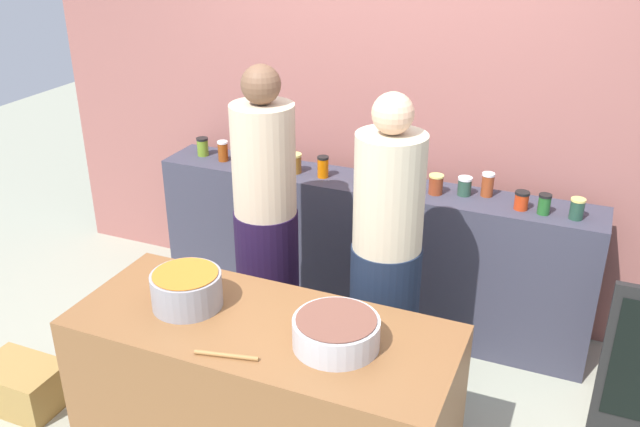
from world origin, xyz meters
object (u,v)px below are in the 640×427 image
object	(u,v)px
preserve_jar_0	(203,147)
preserve_jar_1	(223,151)
preserve_jar_6	(394,178)
cook_with_tongs	(267,239)
preserve_jar_12	(577,209)
bread_crate	(22,385)
wooden_spoon	(226,355)
preserve_jar_9	(488,184)
preserve_jar_3	(294,163)
preserve_jar_10	(522,200)
cooking_pot_left	(187,289)
preserve_jar_5	(364,174)
preserve_jar_11	(544,204)
preserve_jar_8	(465,186)
cooking_pot_center	(336,332)
preserve_jar_7	(436,184)
preserve_jar_2	(241,155)
cook_in_cap	(385,276)
preserve_jar_4	(323,167)

from	to	relation	value
preserve_jar_0	preserve_jar_1	world-z (taller)	preserve_jar_1
preserve_jar_6	cook_with_tongs	world-z (taller)	cook_with_tongs
preserve_jar_12	bread_crate	bearing A→B (deg)	-150.20
preserve_jar_12	bread_crate	size ratio (longest dim) A/B	0.26
preserve_jar_1	cook_with_tongs	xyz separation A→B (m)	(0.63, -0.64, -0.21)
wooden_spoon	preserve_jar_9	bearing A→B (deg)	68.04
preserve_jar_3	preserve_jar_10	distance (m)	1.36
preserve_jar_0	cooking_pot_left	bearing A→B (deg)	-60.98
preserve_jar_5	cook_with_tongs	xyz separation A→B (m)	(-0.32, -0.63, -0.20)
preserve_jar_11	cook_with_tongs	distance (m)	1.50
preserve_jar_12	cook_with_tongs	world-z (taller)	cook_with_tongs
preserve_jar_8	cook_with_tongs	size ratio (longest dim) A/B	0.06
cooking_pot_center	preserve_jar_0	bearing A→B (deg)	136.56
preserve_jar_3	preserve_jar_8	bearing A→B (deg)	3.35
preserve_jar_0	preserve_jar_1	xyz separation A→B (m)	(0.17, -0.04, 0.01)
preserve_jar_8	bread_crate	bearing A→B (deg)	-141.51
preserve_jar_7	preserve_jar_11	world-z (taller)	preserve_jar_7
preserve_jar_0	preserve_jar_2	xyz separation A→B (m)	(0.29, -0.02, -0.01)
preserve_jar_3	bread_crate	bearing A→B (deg)	-121.57
preserve_jar_9	wooden_spoon	distance (m)	1.88
preserve_jar_12	wooden_spoon	size ratio (longest dim) A/B	0.43
preserve_jar_8	cooking_pot_left	size ratio (longest dim) A/B	0.34
preserve_jar_1	cooking_pot_center	xyz separation A→B (m)	(1.34, -1.39, -0.14)
preserve_jar_11	preserve_jar_2	bearing A→B (deg)	178.40
preserve_jar_9	cook_in_cap	xyz separation A→B (m)	(-0.33, -0.82, -0.23)
preserve_jar_5	preserve_jar_10	distance (m)	0.91
preserve_jar_2	preserve_jar_6	world-z (taller)	preserve_jar_6
preserve_jar_2	preserve_jar_4	bearing A→B (deg)	-2.57
wooden_spoon	preserve_jar_0	bearing A→B (deg)	124.09
preserve_jar_11	cooking_pot_center	world-z (taller)	preserve_jar_11
preserve_jar_5	preserve_jar_11	world-z (taller)	preserve_jar_5
preserve_jar_7	preserve_jar_12	xyz separation A→B (m)	(0.76, -0.04, -0.00)
preserve_jar_10	bread_crate	distance (m)	2.85
preserve_jar_0	cook_in_cap	distance (m)	1.71
preserve_jar_0	preserve_jar_3	xyz separation A→B (m)	(0.68, -0.05, 0.00)
preserve_jar_4	cook_with_tongs	world-z (taller)	cook_with_tongs
preserve_jar_1	bread_crate	xyz separation A→B (m)	(-0.41, -1.50, -0.88)
preserve_jar_8	preserve_jar_10	bearing A→B (deg)	-12.63
preserve_jar_7	preserve_jar_10	xyz separation A→B (m)	(0.48, -0.03, -0.01)
cooking_pot_center	preserve_jar_10	bearing A→B (deg)	68.93
preserve_jar_6	preserve_jar_9	bearing A→B (deg)	9.36
preserve_jar_11	preserve_jar_0	bearing A→B (deg)	178.07
preserve_jar_1	preserve_jar_8	xyz separation A→B (m)	(1.54, 0.05, -0.01)
preserve_jar_3	cook_with_tongs	bearing A→B (deg)	-78.90
preserve_jar_4	preserve_jar_7	bearing A→B (deg)	1.31
preserve_jar_3	preserve_jar_2	bearing A→B (deg)	176.38
preserve_jar_0	cook_with_tongs	distance (m)	1.07
cook_with_tongs	cooking_pot_center	bearing A→B (deg)	-46.88
preserve_jar_7	wooden_spoon	xyz separation A→B (m)	(-0.42, -1.65, -0.18)
preserve_jar_2	cook_with_tongs	bearing A→B (deg)	-51.98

